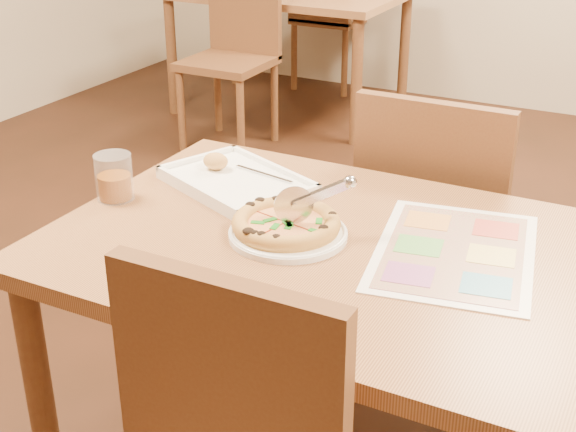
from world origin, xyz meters
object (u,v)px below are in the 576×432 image
at_px(pizza, 286,224).
at_px(menu, 455,251).
at_px(bg_table, 289,5).
at_px(pizza_cutter, 312,198).
at_px(bg_chair_near, 236,37).
at_px(dining_table, 352,283).
at_px(bg_chair_far, 325,3).
at_px(appetizer_tray, 235,182).
at_px(plate, 288,234).
at_px(chair_far, 437,208).
at_px(glass_tumbler, 114,180).

relative_size(pizza, menu, 0.53).
xyz_separation_m(bg_table, pizza_cutter, (1.49, -2.79, 0.17)).
xyz_separation_m(bg_chair_near, pizza_cutter, (1.49, -2.18, 0.24)).
xyz_separation_m(pizza_cutter, menu, (0.30, 0.06, -0.08)).
distance_m(dining_table, bg_chair_near, 2.72).
bearing_deg(pizza, bg_chair_near, 123.20).
bearing_deg(dining_table, bg_table, 119.74).
xyz_separation_m(dining_table, bg_chair_far, (-1.60, 3.30, -0.07)).
distance_m(bg_chair_near, pizza_cutter, 2.66).
xyz_separation_m(appetizer_tray, menu, (0.59, -0.09, -0.01)).
height_order(bg_table, menu, menu).
xyz_separation_m(dining_table, menu, (0.20, 0.08, 0.09)).
xyz_separation_m(plate, menu, (0.34, 0.10, -0.00)).
xyz_separation_m(dining_table, plate, (-0.15, -0.02, 0.09)).
height_order(bg_table, appetizer_tray, appetizer_tray).
relative_size(pizza_cutter, appetizer_tray, 0.33).
relative_size(bg_chair_near, menu, 1.05).
bearing_deg(pizza, pizza_cutter, 27.47).
bearing_deg(chair_far, bg_chair_far, -59.35).
xyz_separation_m(appetizer_tray, glass_tumbler, (-0.21, -0.20, 0.04)).
bearing_deg(glass_tumbler, appetizer_tray, 42.25).
relative_size(pizza, glass_tumbler, 2.14).
bearing_deg(pizza_cutter, appetizer_tray, 114.49).
xyz_separation_m(dining_table, bg_chair_near, (-1.60, 2.20, -0.07)).
distance_m(chair_far, bg_chair_near, 2.26).
xyz_separation_m(bg_chair_far, menu, (1.80, -3.23, 0.16)).
height_order(bg_chair_near, menu, bg_chair_near).
xyz_separation_m(dining_table, appetizer_tray, (-0.39, 0.17, 0.10)).
relative_size(pizza, appetizer_tray, 0.56).
height_order(dining_table, bg_chair_far, bg_chair_far).
distance_m(bg_table, bg_chair_far, 0.51).
distance_m(pizza_cutter, menu, 0.32).
bearing_deg(dining_table, chair_far, 90.00).
bearing_deg(plate, bg_chair_far, 113.65).
xyz_separation_m(bg_chair_near, bg_chair_far, (0.00, 1.10, 0.00)).
relative_size(dining_table, chair_far, 2.77).
relative_size(bg_table, appetizer_tray, 3.06).
xyz_separation_m(bg_chair_far, glass_tumbler, (0.99, -3.33, 0.20)).
bearing_deg(pizza_cutter, menu, -25.66).
bearing_deg(appetizer_tray, bg_chair_near, 120.79).
bearing_deg(pizza_cutter, plate, -176.21).
distance_m(glass_tumbler, menu, 0.81).
relative_size(glass_tumbler, menu, 0.25).
height_order(plate, glass_tumbler, glass_tumbler).
relative_size(chair_far, pizza, 1.98).
bearing_deg(bg_chair_near, appetizer_tray, -59.21).
height_order(chair_far, glass_tumbler, chair_far).
xyz_separation_m(plate, pizza_cutter, (0.04, 0.03, 0.08)).
xyz_separation_m(bg_table, appetizer_tray, (1.21, -2.63, 0.10)).
relative_size(bg_chair_far, plate, 1.83).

